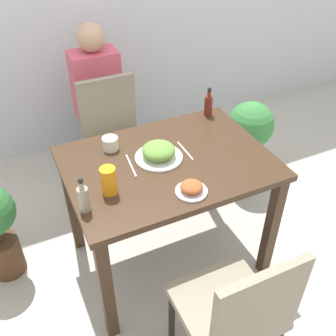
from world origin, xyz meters
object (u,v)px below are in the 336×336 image
(food_plate, at_px, (159,152))
(potted_plant_right, at_px, (249,136))
(condiment_bottle, at_px, (208,104))
(juice_glass, at_px, (109,181))
(side_plate, at_px, (191,188))
(chair_far, at_px, (115,136))
(person_figure, at_px, (98,101))
(sauce_bottle, at_px, (83,198))
(chair_near, at_px, (237,311))
(drink_cup, at_px, (110,143))

(food_plate, xyz_separation_m, potted_plant_right, (0.91, 0.41, -0.39))
(potted_plant_right, bearing_deg, condiment_bottle, -165.07)
(juice_glass, bearing_deg, side_plate, -25.31)
(chair_far, bearing_deg, person_figure, 88.14)
(juice_glass, relative_size, sauce_bottle, 0.77)
(juice_glass, height_order, potted_plant_right, juice_glass)
(chair_near, height_order, potted_plant_right, chair_near)
(drink_cup, xyz_separation_m, person_figure, (0.19, 0.91, -0.22))
(person_figure, bearing_deg, chair_near, -89.70)
(drink_cup, bearing_deg, potted_plant_right, 11.26)
(chair_far, relative_size, drink_cup, 10.39)
(chair_near, distance_m, food_plate, 0.87)
(sauce_bottle, bearing_deg, drink_cup, 57.85)
(side_plate, bearing_deg, potted_plant_right, 39.68)
(condiment_bottle, relative_size, person_figure, 0.16)
(food_plate, relative_size, person_figure, 0.22)
(drink_cup, distance_m, condiment_bottle, 0.68)
(chair_far, bearing_deg, drink_cup, -108.96)
(food_plate, height_order, drink_cup, food_plate)
(chair_far, relative_size, side_plate, 5.77)
(chair_far, bearing_deg, food_plate, -87.76)
(condiment_bottle, distance_m, potted_plant_right, 0.62)
(sauce_bottle, bearing_deg, side_plate, -11.23)
(food_plate, relative_size, drink_cup, 2.94)
(food_plate, distance_m, person_figure, 1.13)
(potted_plant_right, height_order, person_figure, person_figure)
(chair_far, xyz_separation_m, drink_cup, (-0.17, -0.51, 0.30))
(chair_far, distance_m, side_plate, 1.06)
(chair_near, bearing_deg, chair_far, -89.12)
(chair_far, xyz_separation_m, side_plate, (0.06, -1.02, 0.29))
(side_plate, distance_m, sauce_bottle, 0.50)
(food_plate, bearing_deg, side_plate, -84.90)
(chair_far, relative_size, potted_plant_right, 1.31)
(juice_glass, bearing_deg, sauce_bottle, -153.68)
(chair_near, distance_m, side_plate, 0.58)
(food_plate, relative_size, condiment_bottle, 1.38)
(drink_cup, xyz_separation_m, juice_glass, (-0.12, -0.34, 0.03))
(side_plate, xyz_separation_m, sauce_bottle, (-0.49, 0.10, 0.05))
(drink_cup, height_order, person_figure, person_figure)
(sauce_bottle, xyz_separation_m, condiment_bottle, (0.93, 0.51, 0.00))
(person_figure, bearing_deg, condiment_bottle, -59.24)
(drink_cup, distance_m, juice_glass, 0.36)
(chair_near, xyz_separation_m, condiment_bottle, (0.47, 1.11, 0.33))
(chair_far, xyz_separation_m, condiment_bottle, (0.49, -0.41, 0.33))
(person_figure, bearing_deg, drink_cup, -101.65)
(chair_far, height_order, person_figure, person_figure)
(chair_near, xyz_separation_m, drink_cup, (-0.20, 1.00, 0.30))
(chair_near, bearing_deg, condiment_bottle, -113.02)
(side_plate, relative_size, condiment_bottle, 0.84)
(chair_near, relative_size, chair_far, 1.00)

